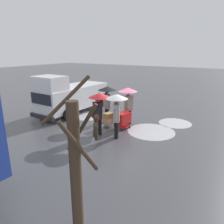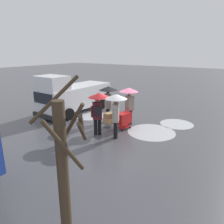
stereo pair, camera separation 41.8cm
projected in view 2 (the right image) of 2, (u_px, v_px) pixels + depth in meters
The scene contains 12 objects.
ground_plane at pixel (115, 127), 11.66m from camera, with size 90.00×90.00×0.00m, color #4C4C51.
slush_patch_near_cluster at pixel (151, 132), 10.95m from camera, with size 2.44×2.44×0.01m, color silver.
slush_patch_under_van at pixel (90, 115), 13.74m from camera, with size 2.06×2.06×0.01m, color silver.
slush_patch_mid_street at pixel (177, 124), 12.15m from camera, with size 1.85×1.85×0.01m, color silver.
cargo_van_parked_right at pixel (73, 95), 14.15m from camera, with size 2.31×5.39×2.60m.
shopping_cart_vendor at pixel (123, 119), 11.24m from camera, with size 0.72×0.92×1.02m.
hand_dolly_boxes at pixel (109, 119), 11.60m from camera, with size 0.61×0.77×1.32m.
pedestrian_pink_side at pixel (116, 105), 9.86m from camera, with size 1.04×1.04×2.15m.
pedestrian_black_side at pixel (129, 97), 11.63m from camera, with size 1.04×1.04×2.15m.
pedestrian_white_side at pixel (108, 95), 12.07m from camera, with size 1.04×1.04×2.15m.
pedestrian_far_side at pixel (98, 104), 10.20m from camera, with size 1.04×1.04×2.15m.
bare_tree_near at pixel (64, 168), 4.30m from camera, with size 1.40×1.26×3.56m.
Camera 2 is at (-6.02, 9.16, 4.05)m, focal length 34.19 mm.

